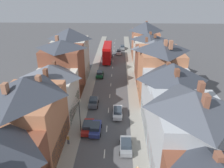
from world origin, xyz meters
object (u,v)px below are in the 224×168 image
car_mid_black (118,112)px  car_far_grey (100,74)px  car_parked_right_a (93,102)px  car_mid_white (95,128)px  pedestrian_mid_left (68,139)px  car_parked_left_b (119,52)px  street_lamp (80,114)px  car_parked_left_a (88,127)px  double_decker_bus_lead (107,52)px  car_parked_right_b (105,51)px  car_near_silver (122,47)px  car_near_blue (126,145)px

car_mid_black → car_far_grey: size_ratio=1.14×
car_parked_right_a → car_mid_black: 6.08m
car_mid_white → pedestrian_mid_left: size_ratio=2.60×
car_parked_left_b → pedestrian_mid_left: 48.46m
car_mid_black → street_lamp: (-6.05, -4.83, 2.43)m
car_mid_black → car_parked_left_b: 39.60m
car_parked_left_a → car_mid_white: car_mid_white is taller
car_parked_right_a → car_parked_left_b: car_parked_right_a is taller
pedestrian_mid_left → car_mid_white: bearing=39.9°
car_parked_right_a → street_lamp: size_ratio=0.69×
double_decker_bus_lead → car_parked_right_b: size_ratio=2.42×
car_parked_right_a → pedestrian_mid_left: size_ratio=2.37×
car_near_silver → car_parked_left_a: bearing=-97.0°
car_parked_left_a → car_parked_right_a: car_parked_right_a is taller
double_decker_bus_lead → car_parked_left_a: size_ratio=2.52×
car_near_silver → car_parked_right_b: size_ratio=0.92×
car_near_blue → pedestrian_mid_left: size_ratio=2.51×
car_parked_left_a → car_parked_right_a: size_ratio=1.13×
street_lamp → car_parked_left_b: bearing=82.2°
car_parked_right_b → double_decker_bus_lead: bearing=-81.8°
double_decker_bus_lead → car_parked_left_a: double_decker_bus_lead is taller
car_parked_left_a → car_mid_white: bearing=-16.9°
car_parked_left_b → car_mid_white: (-3.60, -44.73, -0.01)m
car_parked_left_a → pedestrian_mid_left: bearing=-125.0°
car_far_grey → car_mid_black: bearing=-75.4°
car_near_silver → car_mid_white: size_ratio=0.98×
car_near_blue → car_mid_white: size_ratio=0.97×
car_parked_left_a → street_lamp: bearing=-175.1°
pedestrian_mid_left → double_decker_bus_lead: bearing=84.7°
car_near_blue → car_parked_right_a: car_parked_right_a is taller
street_lamp → car_parked_right_b: bearing=88.6°
car_parked_left_a → car_far_grey: bearing=90.0°
car_mid_black → car_mid_white: (-3.60, -5.12, -0.00)m
car_mid_white → car_parked_left_b: bearing=85.4°
double_decker_bus_lead → car_parked_right_a: (-1.29, -28.61, -1.96)m
car_far_grey → car_parked_right_b: size_ratio=0.87×
car_far_grey → car_parked_right_a: bearing=-90.0°
street_lamp → double_decker_bus_lead: bearing=86.2°
car_near_silver → pedestrian_mid_left: size_ratio=2.55×
car_near_blue → pedestrian_mid_left: (-8.69, 0.84, 0.23)m
car_parked_left_a → car_mid_white: 1.36m
car_parked_left_a → car_parked_right_a: bearing=90.0°
car_far_grey → car_near_silver: bearing=77.2°
car_near_silver → pedestrian_mid_left: 55.03m
car_near_blue → car_mid_white: (-4.90, 4.01, 0.01)m
car_parked_right_b → street_lamp: bearing=-91.4°
car_mid_white → double_decker_bus_lead: bearing=90.0°
car_parked_left_a → street_lamp: street_lamp is taller
car_near_silver → car_mid_black: 46.07m
car_near_silver → car_parked_left_b: car_parked_left_b is taller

